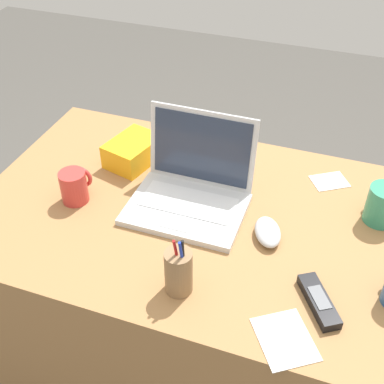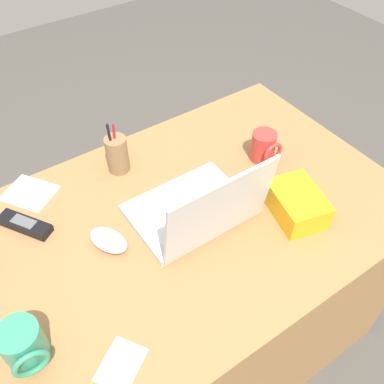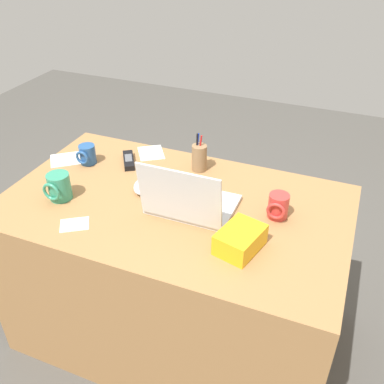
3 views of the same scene
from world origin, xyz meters
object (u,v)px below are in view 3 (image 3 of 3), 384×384
laptop (189,202)px  cordless_phone (129,160)px  snack_bag (240,240)px  coffee_mug_white (87,155)px  coffee_mug_spare (59,187)px  pen_holder (199,157)px  coffee_mug_tall (278,206)px  computer_mouse (142,186)px

laptop → cordless_phone: bearing=-31.7°
cordless_phone → snack_bag: 0.73m
coffee_mug_white → snack_bag: bearing=159.5°
coffee_mug_spare → cordless_phone: coffee_mug_spare is taller
coffee_mug_spare → pen_holder: bearing=-135.7°
coffee_mug_tall → pen_holder: pen_holder is taller
coffee_mug_tall → cordless_phone: size_ratio=0.63×
pen_holder → snack_bag: (-0.32, 0.43, -0.02)m
laptop → snack_bag: laptop is taller
laptop → coffee_mug_white: 0.59m
coffee_mug_white → snack_bag: coffee_mug_white is taller
laptop → cordless_phone: 0.46m
pen_holder → coffee_mug_white: bearing=15.8°
computer_mouse → pen_holder: pen_holder is taller
coffee_mug_tall → snack_bag: (0.08, 0.22, -0.01)m
laptop → snack_bag: 0.27m
coffee_mug_tall → coffee_mug_spare: size_ratio=0.89×
coffee_mug_tall → snack_bag: size_ratio=0.57×
computer_mouse → pen_holder: bearing=-144.4°
coffee_mug_white → pen_holder: 0.50m
computer_mouse → coffee_mug_tall: coffee_mug_tall is taller
computer_mouse → cordless_phone: (0.16, -0.18, -0.01)m
laptop → coffee_mug_white: size_ratio=3.69×
computer_mouse → pen_holder: (-0.15, -0.24, 0.04)m
cordless_phone → pen_holder: (-0.31, -0.06, 0.05)m
computer_mouse → coffee_mug_white: size_ratio=1.32×
coffee_mug_spare → coffee_mug_white: bearing=-78.6°
coffee_mug_white → cordless_phone: bearing=-156.5°
laptop → coffee_mug_tall: bearing=-162.9°
cordless_phone → coffee_mug_spare: bearing=72.4°
computer_mouse → coffee_mug_spare: size_ratio=1.07×
snack_bag → computer_mouse: bearing=-22.3°
pen_holder → laptop: bearing=105.1°
coffee_mug_white → pen_holder: bearing=-164.2°
laptop → coffee_mug_white: laptop is taller
coffee_mug_white → coffee_mug_tall: bearing=175.0°
laptop → pen_holder: laptop is taller
cordless_phone → coffee_mug_white: bearing=23.5°
computer_mouse → coffee_mug_white: 0.34m
coffee_mug_white → cordless_phone: (-0.17, -0.07, -0.03)m
computer_mouse → coffee_mug_spare: bearing=10.3°
computer_mouse → coffee_mug_tall: (-0.55, -0.03, 0.03)m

